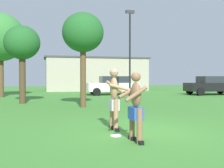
{
  "coord_description": "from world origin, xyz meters",
  "views": [
    {
      "loc": [
        -2.58,
        -7.05,
        1.51
      ],
      "look_at": [
        -0.55,
        0.92,
        1.3
      ],
      "focal_mm": 43.85,
      "sensor_mm": 36.0,
      "label": 1
    }
  ],
  "objects": [
    {
      "name": "outbuilding_behind_lot",
      "position": [
        3.32,
        23.47,
        1.85
      ],
      "size": [
        11.48,
        4.65,
        3.69
      ],
      "color": "#B2A893",
      "rests_on": "ground_plane"
    },
    {
      "name": "player_with_cap",
      "position": [
        -0.61,
        0.45,
        0.97
      ],
      "size": [
        0.62,
        0.61,
        1.76
      ],
      "color": "black",
      "rests_on": "ground_plane"
    },
    {
      "name": "car_black_mid_lot",
      "position": [
        11.39,
        13.39,
        0.82
      ],
      "size": [
        4.36,
        2.15,
        1.58
      ],
      "color": "black",
      "rests_on": "ground_plane"
    },
    {
      "name": "lamp_post",
      "position": [
        3.27,
        10.92,
        3.7
      ],
      "size": [
        0.6,
        0.24,
        6.08
      ],
      "color": "black",
      "rests_on": "ground_plane"
    },
    {
      "name": "tree_left_field",
      "position": [
        -3.69,
        9.27,
        3.37
      ],
      "size": [
        2.02,
        2.02,
        4.43
      ],
      "color": "#4C3823",
      "rests_on": "ground_plane"
    },
    {
      "name": "tree_right_field",
      "position": [
        -0.62,
        6.49,
        3.66
      ],
      "size": [
        2.06,
        2.06,
        4.71
      ],
      "color": "brown",
      "rests_on": "ground_plane"
    },
    {
      "name": "ground_plane",
      "position": [
        0.0,
        0.0,
        0.0
      ],
      "size": [
        80.0,
        80.0,
        0.0
      ],
      "primitive_type": "plane",
      "color": "#428433"
    },
    {
      "name": "frisbee",
      "position": [
        -0.78,
        -0.36,
        0.01
      ],
      "size": [
        0.29,
        0.29,
        0.03
      ],
      "primitive_type": "cylinder",
      "color": "white",
      "rests_on": "ground_plane"
    },
    {
      "name": "tree_behind_players",
      "position": [
        -5.59,
        14.81,
        4.46
      ],
      "size": [
        3.52,
        3.52,
        6.28
      ],
      "color": "brown",
      "rests_on": "ground_plane"
    },
    {
      "name": "player_in_blue",
      "position": [
        -0.5,
        -1.07,
        0.86
      ],
      "size": [
        0.58,
        0.72,
        1.63
      ],
      "color": "black",
      "rests_on": "ground_plane"
    },
    {
      "name": "car_white_far_end",
      "position": [
        3.21,
        15.38,
        0.82
      ],
      "size": [
        4.34,
        2.11,
        1.58
      ],
      "color": "white",
      "rests_on": "ground_plane"
    }
  ]
}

